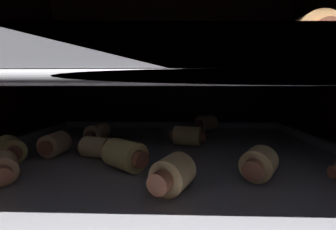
# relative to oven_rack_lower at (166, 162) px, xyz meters

# --- Properties ---
(ground_plane) EXTENTS (0.55, 0.47, 0.01)m
(ground_plane) POSITION_rel_oven_rack_lower_xyz_m (0.00, -0.00, -0.10)
(ground_plane) COLOR black
(oven_wall_back) EXTENTS (0.55, 0.01, 0.40)m
(oven_wall_back) POSITION_rel_oven_rack_lower_xyz_m (0.00, 0.23, 0.11)
(oven_wall_back) COLOR black
(oven_wall_back) RESTS_ON ground_plane
(oven_rack_lower) EXTENTS (0.50, 0.43, 0.01)m
(oven_rack_lower) POSITION_rel_oven_rack_lower_xyz_m (0.00, 0.00, 0.00)
(oven_rack_lower) COLOR #B7B7BC
(baking_tray_lower) EXTENTS (0.47, 0.38, 0.02)m
(baking_tray_lower) POSITION_rel_oven_rack_lower_xyz_m (0.00, -0.00, 0.01)
(baking_tray_lower) COLOR gray
(baking_tray_lower) RESTS_ON oven_rack_lower
(pig_in_blanket_lower_0) EXTENTS (0.05, 0.05, 0.03)m
(pig_in_blanket_lower_0) POSITION_rel_oven_rack_lower_xyz_m (-0.19, -0.04, 0.03)
(pig_in_blanket_lower_0) COLOR #D9C871
(pig_in_blanket_lower_0) RESTS_ON baking_tray_lower
(pig_in_blanket_lower_1) EXTENTS (0.03, 0.05, 0.03)m
(pig_in_blanket_lower_1) POSITION_rel_oven_rack_lower_xyz_m (-0.15, -0.01, 0.03)
(pig_in_blanket_lower_1) COLOR #E8B881
(pig_in_blanket_lower_1) RESTS_ON baking_tray_lower
(pig_in_blanket_lower_2) EXTENTS (0.06, 0.05, 0.03)m
(pig_in_blanket_lower_2) POSITION_rel_oven_rack_lower_xyz_m (-0.04, -0.06, 0.03)
(pig_in_blanket_lower_2) COLOR #E2C972
(pig_in_blanket_lower_2) RESTS_ON baking_tray_lower
(pig_in_blanket_lower_3) EXTENTS (0.06, 0.04, 0.03)m
(pig_in_blanket_lower_3) POSITION_rel_oven_rack_lower_xyz_m (0.03, 0.04, 0.03)
(pig_in_blanket_lower_3) COLOR #EBC373
(pig_in_blanket_lower_3) RESTS_ON baking_tray_lower
(pig_in_blanket_lower_6) EXTENTS (0.05, 0.05, 0.03)m
(pig_in_blanket_lower_6) POSITION_rel_oven_rack_lower_xyz_m (0.07, 0.15, 0.03)
(pig_in_blanket_lower_6) COLOR #DEC582
(pig_in_blanket_lower_6) RESTS_ON baking_tray_lower
(pig_in_blanket_lower_7) EXTENTS (0.03, 0.06, 0.03)m
(pig_in_blanket_lower_7) POSITION_rel_oven_rack_lower_xyz_m (-0.12, 0.06, 0.03)
(pig_in_blanket_lower_7) COLOR #E1B077
(pig_in_blanket_lower_7) RESTS_ON baking_tray_lower
(pig_in_blanket_lower_8) EXTENTS (0.04, 0.05, 0.03)m
(pig_in_blanket_lower_8) POSITION_rel_oven_rack_lower_xyz_m (0.09, -0.08, 0.03)
(pig_in_blanket_lower_8) COLOR #DBB777
(pig_in_blanket_lower_8) RESTS_ON baking_tray_lower
(pig_in_blanket_lower_9) EXTENTS (0.04, 0.06, 0.03)m
(pig_in_blanket_lower_9) POSITION_rel_oven_rack_lower_xyz_m (0.01, -0.11, 0.03)
(pig_in_blanket_lower_9) COLOR #E8BE7C
(pig_in_blanket_lower_9) RESTS_ON baking_tray_lower
(pig_in_blanket_lower_10) EXTENTS (0.05, 0.06, 0.03)m
(pig_in_blanket_lower_10) POSITION_rel_oven_rack_lower_xyz_m (-0.15, -0.09, 0.03)
(pig_in_blanket_lower_10) COLOR #EAB47F
(pig_in_blanket_lower_10) RESTS_ON baking_tray_lower
(pig_in_blanket_lower_11) EXTENTS (0.05, 0.04, 0.03)m
(pig_in_blanket_lower_11) POSITION_rel_oven_rack_lower_xyz_m (-0.09, -0.02, 0.03)
(pig_in_blanket_lower_11) COLOR #E9C584
(pig_in_blanket_lower_11) RESTS_ON baking_tray_lower
(oven_rack_upper) EXTENTS (0.50, 0.43, 0.01)m
(oven_rack_upper) POSITION_rel_oven_rack_lower_xyz_m (0.00, -0.00, 0.11)
(oven_rack_upper) COLOR #B7B7BC
(baking_tray_upper) EXTENTS (0.47, 0.38, 0.02)m
(baking_tray_upper) POSITION_rel_oven_rack_lower_xyz_m (0.00, -0.00, 0.12)
(baking_tray_upper) COLOR gray
(baking_tray_upper) RESTS_ON oven_rack_upper
(pig_in_blanket_upper_0) EXTENTS (0.05, 0.03, 0.03)m
(pig_in_blanket_upper_0) POSITION_rel_oven_rack_lower_xyz_m (-0.15, 0.01, 0.13)
(pig_in_blanket_upper_0) COLOR #ECB97A
(pig_in_blanket_upper_0) RESTS_ON baking_tray_upper
(pig_in_blanket_upper_1) EXTENTS (0.06, 0.03, 0.03)m
(pig_in_blanket_upper_1) POSITION_rel_oven_rack_lower_xyz_m (-0.06, 0.04, 0.13)
(pig_in_blanket_upper_1) COLOR #E7BC6D
(pig_in_blanket_upper_1) RESTS_ON baking_tray_upper
(pig_in_blanket_upper_2) EXTENTS (0.06, 0.04, 0.03)m
(pig_in_blanket_upper_2) POSITION_rel_oven_rack_lower_xyz_m (-0.08, -0.03, 0.13)
(pig_in_blanket_upper_2) COLOR #DEB27F
(pig_in_blanket_upper_2) RESTS_ON baking_tray_upper
(pig_in_blanket_upper_3) EXTENTS (0.03, 0.05, 0.03)m
(pig_in_blanket_upper_3) POSITION_rel_oven_rack_lower_xyz_m (0.10, -0.14, 0.13)
(pig_in_blanket_upper_3) COLOR #ECB46F
(pig_in_blanket_upper_3) RESTS_ON baking_tray_upper
(pig_in_blanket_upper_4) EXTENTS (0.03, 0.05, 0.03)m
(pig_in_blanket_upper_4) POSITION_rel_oven_rack_lower_xyz_m (0.14, -0.04, 0.13)
(pig_in_blanket_upper_4) COLOR #E2C27D
(pig_in_blanket_upper_4) RESTS_ON baking_tray_upper
(pig_in_blanket_upper_6) EXTENTS (0.04, 0.05, 0.03)m
(pig_in_blanket_upper_6) POSITION_rel_oven_rack_lower_xyz_m (-0.12, 0.06, 0.13)
(pig_in_blanket_upper_6) COLOR #ECB972
(pig_in_blanket_upper_6) RESTS_ON baking_tray_upper
(pig_in_blanket_upper_7) EXTENTS (0.05, 0.04, 0.03)m
(pig_in_blanket_upper_7) POSITION_rel_oven_rack_lower_xyz_m (0.20, 0.00, 0.13)
(pig_in_blanket_upper_7) COLOR #E6B076
(pig_in_blanket_upper_7) RESTS_ON baking_tray_upper
(pig_in_blanket_upper_8) EXTENTS (0.06, 0.05, 0.03)m
(pig_in_blanket_upper_8) POSITION_rel_oven_rack_lower_xyz_m (0.16, 0.14, 0.14)
(pig_in_blanket_upper_8) COLOR #E2C884
(pig_in_blanket_upper_8) RESTS_ON baking_tray_upper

